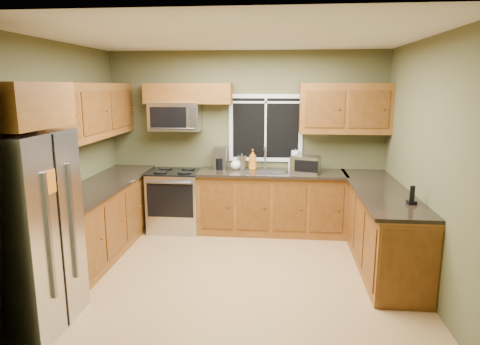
% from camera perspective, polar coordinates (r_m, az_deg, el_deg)
% --- Properties ---
extents(floor, '(4.20, 4.20, 0.00)m').
position_cam_1_polar(floor, '(5.23, -0.95, -13.21)').
color(floor, '#A27947').
rests_on(floor, ground).
extents(ceiling, '(4.20, 4.20, 0.00)m').
position_cam_1_polar(ceiling, '(4.77, -1.06, 17.67)').
color(ceiling, white).
rests_on(ceiling, back_wall).
extents(back_wall, '(4.20, 0.00, 4.20)m').
position_cam_1_polar(back_wall, '(6.59, 0.80, 4.24)').
color(back_wall, brown).
rests_on(back_wall, ground).
extents(front_wall, '(4.20, 0.00, 4.20)m').
position_cam_1_polar(front_wall, '(3.08, -4.85, -4.34)').
color(front_wall, brown).
rests_on(front_wall, ground).
extents(left_wall, '(0.00, 3.60, 3.60)m').
position_cam_1_polar(left_wall, '(5.47, -23.41, 1.76)').
color(left_wall, brown).
rests_on(left_wall, ground).
extents(right_wall, '(0.00, 3.60, 3.60)m').
position_cam_1_polar(right_wall, '(5.04, 23.48, 0.97)').
color(right_wall, brown).
rests_on(right_wall, ground).
extents(window, '(1.12, 0.03, 1.02)m').
position_cam_1_polar(window, '(6.53, 3.43, 5.94)').
color(window, white).
rests_on(window, back_wall).
extents(base_cabinets_left, '(0.60, 2.65, 0.90)m').
position_cam_1_polar(base_cabinets_left, '(5.96, -17.98, -6.01)').
color(base_cabinets_left, brown).
rests_on(base_cabinets_left, ground).
extents(countertop_left, '(0.65, 2.65, 0.04)m').
position_cam_1_polar(countertop_left, '(5.83, -18.04, -1.62)').
color(countertop_left, black).
rests_on(countertop_left, base_cabinets_left).
extents(base_cabinets_back, '(2.17, 0.60, 0.90)m').
position_cam_1_polar(base_cabinets_back, '(6.46, 4.24, -4.11)').
color(base_cabinets_back, brown).
rests_on(base_cabinets_back, ground).
extents(countertop_back, '(2.17, 0.65, 0.04)m').
position_cam_1_polar(countertop_back, '(6.32, 4.29, -0.07)').
color(countertop_back, black).
rests_on(countertop_back, base_cabinets_back).
extents(base_cabinets_peninsula, '(0.60, 2.52, 0.90)m').
position_cam_1_polar(base_cabinets_peninsula, '(5.68, 18.19, -6.89)').
color(base_cabinets_peninsula, brown).
rests_on(base_cabinets_peninsula, ground).
extents(countertop_peninsula, '(0.65, 2.50, 0.04)m').
position_cam_1_polar(countertop_peninsula, '(5.55, 18.23, -2.26)').
color(countertop_peninsula, black).
rests_on(countertop_peninsula, base_cabinets_peninsula).
extents(upper_cabinets_left, '(0.33, 2.65, 0.72)m').
position_cam_1_polar(upper_cabinets_left, '(5.76, -20.10, 7.57)').
color(upper_cabinets_left, brown).
rests_on(upper_cabinets_left, left_wall).
extents(upper_cabinets_back_left, '(1.30, 0.33, 0.30)m').
position_cam_1_polar(upper_cabinets_back_left, '(6.50, -6.91, 10.42)').
color(upper_cabinets_back_left, brown).
rests_on(upper_cabinets_back_left, back_wall).
extents(upper_cabinets_back_right, '(1.30, 0.33, 0.72)m').
position_cam_1_polar(upper_cabinets_back_right, '(6.42, 13.83, 8.28)').
color(upper_cabinets_back_right, brown).
rests_on(upper_cabinets_back_right, back_wall).
extents(upper_cabinet_over_fridge, '(0.72, 0.90, 0.38)m').
position_cam_1_polar(upper_cabinet_over_fridge, '(4.11, -28.47, 7.92)').
color(upper_cabinet_over_fridge, brown).
rests_on(upper_cabinet_over_fridge, left_wall).
extents(refrigerator, '(0.74, 0.90, 1.80)m').
position_cam_1_polar(refrigerator, '(4.31, -27.01, -7.20)').
color(refrigerator, '#B7B7BC').
rests_on(refrigerator, ground).
extents(range, '(0.76, 0.69, 0.94)m').
position_cam_1_polar(range, '(6.62, -8.58, -3.65)').
color(range, '#B7B7BC').
rests_on(range, ground).
extents(microwave, '(0.76, 0.41, 0.42)m').
position_cam_1_polar(microwave, '(6.54, -8.62, 7.39)').
color(microwave, '#B7B7BC').
rests_on(microwave, back_wall).
extents(sink, '(0.60, 0.42, 0.36)m').
position_cam_1_polar(sink, '(6.34, 3.26, 0.27)').
color(sink, slate).
rests_on(sink, countertop_back).
extents(toaster_oven, '(0.47, 0.41, 0.25)m').
position_cam_1_polar(toaster_oven, '(6.27, 8.74, 1.08)').
color(toaster_oven, '#B7B7BC').
rests_on(toaster_oven, countertop_back).
extents(coffee_maker, '(0.20, 0.27, 0.33)m').
position_cam_1_polar(coffee_maker, '(6.51, -2.65, 1.85)').
color(coffee_maker, slate).
rests_on(coffee_maker, countertop_back).
extents(kettle, '(0.17, 0.17, 0.25)m').
position_cam_1_polar(kettle, '(6.49, 0.25, 1.50)').
color(kettle, '#B7B7BC').
rests_on(kettle, countertop_back).
extents(paper_towel_roll, '(0.14, 0.14, 0.32)m').
position_cam_1_polar(paper_towel_roll, '(6.49, 7.37, 1.65)').
color(paper_towel_roll, white).
rests_on(paper_towel_roll, countertop_back).
extents(soap_bottle_a, '(0.13, 0.13, 0.31)m').
position_cam_1_polar(soap_bottle_a, '(6.41, 1.70, 1.73)').
color(soap_bottle_a, orange).
rests_on(soap_bottle_a, countertop_back).
extents(soap_bottle_b, '(0.09, 0.09, 0.19)m').
position_cam_1_polar(soap_bottle_b, '(6.37, 6.89, 1.05)').
color(soap_bottle_b, white).
rests_on(soap_bottle_b, countertop_back).
extents(soap_bottle_c, '(0.18, 0.18, 0.19)m').
position_cam_1_polar(soap_bottle_c, '(6.45, -0.62, 1.23)').
color(soap_bottle_c, white).
rests_on(soap_bottle_c, countertop_back).
extents(cordless_phone, '(0.10, 0.10, 0.20)m').
position_cam_1_polar(cordless_phone, '(4.94, 21.93, -3.25)').
color(cordless_phone, black).
rests_on(cordless_phone, countertop_peninsula).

